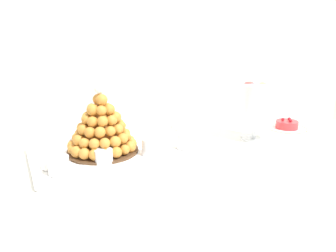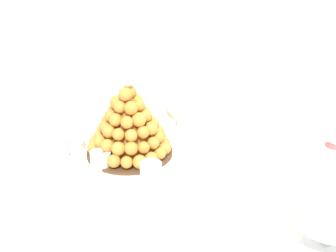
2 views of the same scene
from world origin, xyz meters
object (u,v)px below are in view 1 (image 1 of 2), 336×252
Objects in this scene: serving_tray at (121,152)px; dessert_cup_mid_right at (184,141)px; dessert_cup_left at (59,166)px; dessert_cup_mid_left at (104,157)px; croquembouche at (101,127)px; fruit_tart_plate at (287,126)px; wine_glass at (111,112)px; creme_brulee_ramekin at (55,162)px; macaron_goblet at (256,106)px; dessert_cup_centre at (150,147)px.

serving_tray is 10.19× the size of dessert_cup_mid_right.
dessert_cup_left is 1.07× the size of dessert_cup_mid_left.
croquembouche is 0.81m from fruit_tart_plate.
serving_tray is 0.75m from fruit_tart_plate.
dessert_cup_mid_left reaches higher than fruit_tart_plate.
dessert_cup_mid_left is 0.28m from wine_glass.
croquembouche reaches higher than dessert_cup_left.
wine_glass is (0.24, 0.26, 0.08)m from dessert_cup_left.
croquembouche is 4.02× the size of dessert_cup_left.
croquembouche reaches higher than creme_brulee_ramekin.
dessert_cup_left reaches higher than serving_tray.
serving_tray is at bearing 169.94° from macaron_goblet.
creme_brulee_ramekin is 0.97m from fruit_tart_plate.
macaron_goblet is at bearing -11.40° from croquembouche.
dessert_cup_centre is at bearing -36.93° from croquembouche.
dessert_cup_left is at bearing -133.35° from wine_glass.
macaron_goblet is at bearing -1.86° from dessert_cup_centre.
dessert_cup_mid_right is (0.30, 0.00, 0.00)m from dessert_cup_mid_left.
croquembouche is 0.13m from dessert_cup_mid_left.
dessert_cup_mid_right reaches higher than fruit_tart_plate.
fruit_tart_plate is at bearing 1.98° from dessert_cup_centre.
dessert_cup_mid_right is (0.22, -0.07, 0.03)m from serving_tray.
macaron_goblet is (0.31, -0.02, 0.10)m from dessert_cup_mid_right.
dessert_cup_mid_right reaches higher than dessert_cup_left.
dessert_cup_centre is (0.08, -0.08, 0.03)m from serving_tray.
dessert_cup_left is 0.44m from dessert_cup_mid_right.
wine_glass is (0.25, 0.20, 0.09)m from creme_brulee_ramekin.
dessert_cup_centre is 0.26m from wine_glass.
serving_tray is 0.11m from croquembouche.
creme_brulee_ramekin is at bearing 178.66° from fruit_tart_plate.
wine_glass reaches higher than fruit_tart_plate.
dessert_cup_mid_left reaches higher than serving_tray.
dessert_cup_mid_left reaches higher than creme_brulee_ramekin.
dessert_cup_centre is 0.24× the size of macaron_goblet.
creme_brulee_ramekin is 0.33m from wine_glass.
wine_glass is (-0.73, 0.22, 0.10)m from fruit_tart_plate.
dessert_cup_mid_left is at bearing -178.48° from fruit_tart_plate.
creme_brulee_ramekin is 0.45× the size of fruit_tart_plate.
creme_brulee_ramekin reaches higher than serving_tray.
macaron_goblet is at bearing -10.06° from serving_tray.
dessert_cup_left is 0.26× the size of macaron_goblet.
croquembouche is at bearing 18.44° from creme_brulee_ramekin.
wine_glass reaches higher than dessert_cup_centre.
dessert_cup_centre reaches higher than dessert_cup_left.
wine_glass is at bearing 103.44° from dessert_cup_centre.
dessert_cup_left is (-0.17, -0.12, -0.07)m from croquembouche.
fruit_tart_plate is at bearing -16.94° from wine_glass.
dessert_cup_left is 1.05× the size of dessert_cup_mid_right.
dessert_cup_mid_right is at bearing -5.15° from creme_brulee_ramekin.
dessert_cup_mid_right is at bearing 2.38° from dessert_cup_centre.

